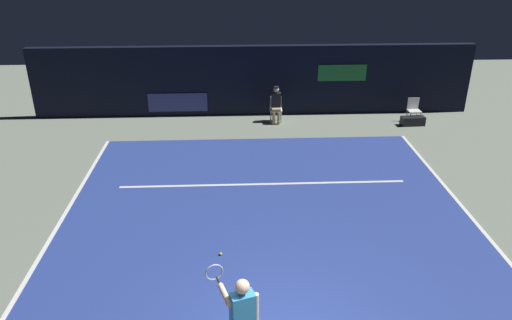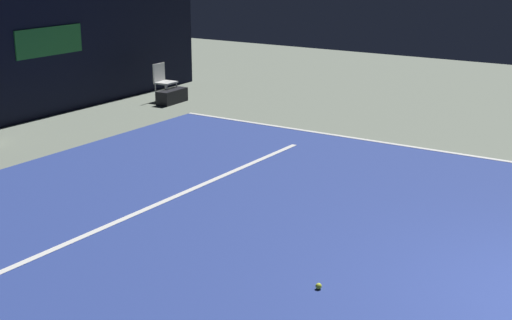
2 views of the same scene
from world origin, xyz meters
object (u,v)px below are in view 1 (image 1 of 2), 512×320
at_px(courtside_chair_near, 414,109).
at_px(tennis_ball, 221,254).
at_px(line_judge_on_chair, 276,104).
at_px(equipment_bag, 413,121).
at_px(tennis_player, 242,319).

height_order(courtside_chair_near, tennis_ball, courtside_chair_near).
relative_size(line_judge_on_chair, equipment_bag, 1.57).
bearing_deg(equipment_bag, line_judge_on_chair, 170.31).
bearing_deg(equipment_bag, courtside_chair_near, 69.09).
relative_size(line_judge_on_chair, courtside_chair_near, 1.50).
xyz_separation_m(line_judge_on_chair, courtside_chair_near, (5.00, -0.22, -0.18)).
height_order(tennis_player, tennis_ball, tennis_player).
height_order(line_judge_on_chair, courtside_chair_near, line_judge_on_chair).
bearing_deg(courtside_chair_near, line_judge_on_chair, 177.44).
bearing_deg(line_judge_on_chair, tennis_player, -97.46).
bearing_deg(equipment_bag, tennis_ball, -134.85).
xyz_separation_m(tennis_player, line_judge_on_chair, (1.45, 11.10, -0.30)).
xyz_separation_m(tennis_player, equipment_bag, (6.34, 10.53, -0.83)).
distance_m(courtside_chair_near, tennis_ball, 10.47).
xyz_separation_m(tennis_ball, equipment_bag, (6.75, 7.55, 0.11)).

